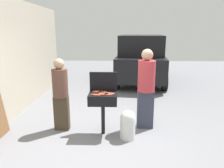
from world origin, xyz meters
TOP-DOWN VIEW (x-y plane):
  - ground_plane at (0.00, 0.00)m, footprint 24.00×24.00m
  - house_wall_side at (-2.61, 1.00)m, footprint 0.24×8.00m
  - bbq_grill at (-0.13, 0.05)m, footprint 0.60×0.44m
  - grill_lid_open at (-0.13, 0.27)m, footprint 0.60×0.05m
  - hot_dog_0 at (-0.28, 0.19)m, footprint 0.13×0.04m
  - hot_dog_1 at (-0.16, -0.07)m, footprint 0.13×0.03m
  - hot_dog_2 at (-0.04, 0.07)m, footprint 0.13×0.04m
  - hot_dog_3 at (-0.25, -0.11)m, footprint 0.13×0.04m
  - hot_dog_4 at (-0.15, 0.04)m, footprint 0.13×0.03m
  - hot_dog_5 at (-0.12, 0.16)m, footprint 0.13×0.04m
  - hot_dog_6 at (-0.30, -0.07)m, footprint 0.13×0.04m
  - hot_dog_7 at (0.05, -0.02)m, footprint 0.13×0.03m
  - hot_dog_8 at (0.01, -0.08)m, footprint 0.13×0.03m
  - hot_dog_9 at (0.05, 0.03)m, footprint 0.13×0.03m
  - hot_dog_10 at (-0.30, 0.12)m, footprint 0.13×0.03m
  - hot_dog_11 at (-0.15, -0.02)m, footprint 0.13×0.03m
  - propane_tank at (0.39, -0.15)m, footprint 0.32×0.32m
  - person_left at (-1.08, 0.24)m, footprint 0.34×0.34m
  - person_right at (0.82, 0.42)m, footprint 0.38×0.38m
  - parked_minivan at (1.16, 5.24)m, footprint 2.38×4.56m

SIDE VIEW (x-z plane):
  - ground_plane at x=0.00m, z-range 0.00..0.00m
  - propane_tank at x=0.39m, z-range 0.01..0.63m
  - bbq_grill at x=-0.13m, z-range 0.31..1.23m
  - person_left at x=-1.08m, z-range 0.07..1.70m
  - hot_dog_0 at x=-0.28m, z-range 0.91..0.94m
  - hot_dog_1 at x=-0.16m, z-range 0.91..0.94m
  - hot_dog_2 at x=-0.04m, z-range 0.91..0.94m
  - hot_dog_3 at x=-0.25m, z-range 0.91..0.94m
  - hot_dog_4 at x=-0.15m, z-range 0.91..0.94m
  - hot_dog_5 at x=-0.12m, z-range 0.91..0.94m
  - hot_dog_6 at x=-0.30m, z-range 0.91..0.94m
  - hot_dog_7 at x=0.05m, z-range 0.91..0.94m
  - hot_dog_8 at x=0.01m, z-range 0.91..0.94m
  - hot_dog_9 at x=0.05m, z-range 0.91..0.94m
  - hot_dog_10 at x=-0.30m, z-range 0.91..0.94m
  - hot_dog_11 at x=-0.15m, z-range 0.91..0.94m
  - person_right at x=0.82m, z-range 0.08..1.90m
  - parked_minivan at x=1.16m, z-range 0.02..2.04m
  - grill_lid_open at x=-0.13m, z-range 0.91..1.33m
  - house_wall_side at x=-2.61m, z-range 0.00..3.02m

